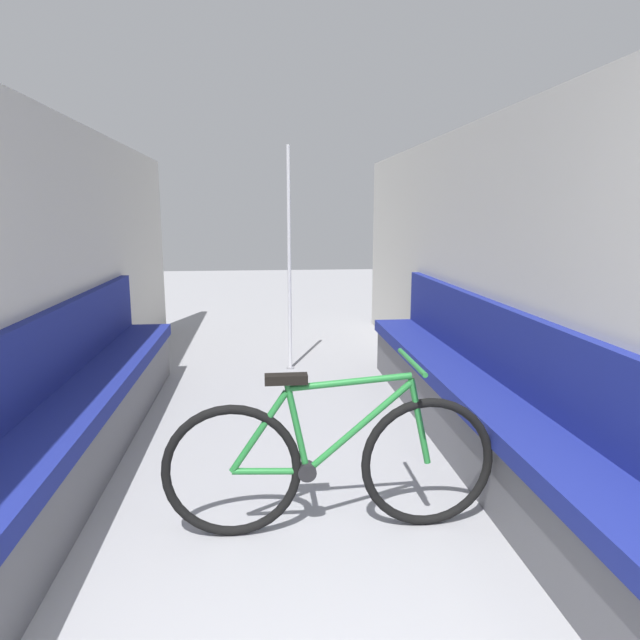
{
  "coord_description": "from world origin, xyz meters",
  "views": [
    {
      "loc": [
        -0.12,
        -0.56,
        1.54
      ],
      "look_at": [
        0.22,
        2.71,
        0.92
      ],
      "focal_mm": 32.0,
      "sensor_mm": 36.0,
      "label": 1
    }
  ],
  "objects_px": {
    "bench_seat_row_left": "(68,429)",
    "bicycle": "(331,462)",
    "grab_pole_near": "(289,263)",
    "bench_seat_row_right": "(485,414)"
  },
  "relations": [
    {
      "from": "bench_seat_row_left",
      "to": "bicycle",
      "type": "distance_m",
      "value": 1.57
    },
    {
      "from": "bench_seat_row_left",
      "to": "bench_seat_row_right",
      "type": "bearing_deg",
      "value": 0.0
    },
    {
      "from": "bench_seat_row_left",
      "to": "bench_seat_row_right",
      "type": "xyz_separation_m",
      "value": [
        2.47,
        0.0,
        0.0
      ]
    },
    {
      "from": "bench_seat_row_left",
      "to": "bench_seat_row_right",
      "type": "relative_size",
      "value": 1.0
    },
    {
      "from": "bench_seat_row_left",
      "to": "grab_pole_near",
      "type": "bearing_deg",
      "value": 59.31
    },
    {
      "from": "bench_seat_row_left",
      "to": "bench_seat_row_right",
      "type": "distance_m",
      "value": 2.47
    },
    {
      "from": "bench_seat_row_left",
      "to": "grab_pole_near",
      "type": "xyz_separation_m",
      "value": [
        1.39,
        2.34,
        0.73
      ]
    },
    {
      "from": "grab_pole_near",
      "to": "bicycle",
      "type": "bearing_deg",
      "value": -89.16
    },
    {
      "from": "bicycle",
      "to": "bench_seat_row_left",
      "type": "bearing_deg",
      "value": 167.88
    },
    {
      "from": "bench_seat_row_right",
      "to": "bicycle",
      "type": "bearing_deg",
      "value": -147.75
    }
  ]
}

